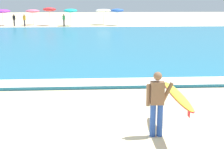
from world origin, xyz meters
TOP-DOWN VIEW (x-y plane):
  - ground_plane at (0.00, 0.00)m, footprint 160.00×160.00m
  - sea at (0.00, 18.47)m, footprint 120.00×28.00m
  - surf_foam at (0.00, 5.07)m, footprint 120.00×1.30m
  - surfer_with_board at (2.52, -0.21)m, footprint 0.97×2.92m
  - beach_umbrella_1 at (-11.16, 36.93)m, footprint 2.14×2.16m
  - beach_umbrella_2 at (-7.35, 37.94)m, footprint 1.87×1.89m
  - beach_umbrella_3 at (-4.92, 36.74)m, footprint 1.73×1.77m
  - beach_umbrella_4 at (-2.10, 35.97)m, footprint 1.82×1.84m
  - beach_umbrella_5 at (2.28, 37.55)m, footprint 2.13×2.14m
  - beach_umbrella_6 at (4.09, 36.23)m, footprint 1.70×1.71m
  - beachgoer_near_row_left at (-8.00, 35.32)m, footprint 0.32×0.20m
  - beachgoer_near_row_mid at (-9.40, 35.75)m, footprint 0.32×0.20m
  - beachgoer_near_row_right at (-2.94, 35.25)m, footprint 0.32×0.20m

SIDE VIEW (x-z plane):
  - ground_plane at x=0.00m, z-range 0.00..0.00m
  - sea at x=0.00m, z-range 0.00..0.14m
  - surf_foam at x=0.00m, z-range 0.14..0.15m
  - beachgoer_near_row_left at x=-8.00m, z-range 0.05..1.63m
  - beachgoer_near_row_mid at x=-9.40m, z-range 0.05..1.63m
  - beachgoer_near_row_right at x=-2.94m, z-range 0.05..1.63m
  - surfer_with_board at x=2.52m, z-range 0.17..1.90m
  - beach_umbrella_2 at x=-7.35m, z-range 0.78..2.93m
  - beach_umbrella_1 at x=-11.16m, z-range 0.80..2.98m
  - beach_umbrella_5 at x=2.28m, z-range 0.83..3.01m
  - beach_umbrella_6 at x=4.09m, z-range 0.85..3.09m
  - beach_umbrella_4 at x=-2.10m, z-range 0.85..3.12m
  - beach_umbrella_3 at x=-4.92m, z-range 0.90..3.34m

